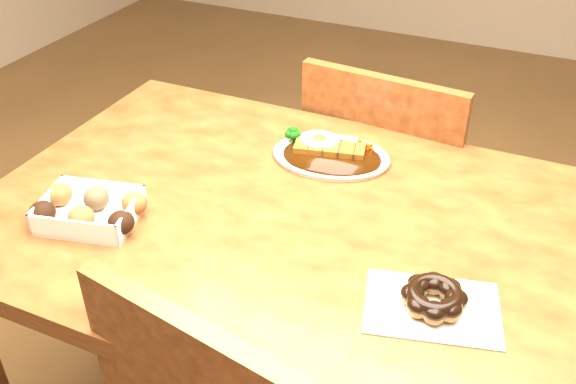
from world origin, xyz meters
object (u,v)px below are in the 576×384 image
at_px(pon_de_ring, 434,298).
at_px(katsu_curry_plate, 329,153).
at_px(table, 296,257).
at_px(chair_far, 390,194).
at_px(donut_box, 89,209).

bearing_deg(pon_de_ring, katsu_curry_plate, 131.18).
bearing_deg(table, chair_far, 85.35).
xyz_separation_m(katsu_curry_plate, donut_box, (-0.32, -0.39, 0.01)).
bearing_deg(pon_de_ring, chair_far, 110.16).
xyz_separation_m(chair_far, pon_de_ring, (0.25, -0.67, 0.29)).
bearing_deg(donut_box, katsu_curry_plate, 50.36).
bearing_deg(donut_box, chair_far, 61.19).
height_order(table, pon_de_ring, pon_de_ring).
distance_m(chair_far, donut_box, 0.85).
distance_m(table, katsu_curry_plate, 0.25).
xyz_separation_m(donut_box, pon_de_ring, (0.63, 0.03, -0.00)).
bearing_deg(donut_box, pon_de_ring, 3.00).
bearing_deg(donut_box, table, 26.02).
height_order(table, chair_far, chair_far).
bearing_deg(table, donut_box, -153.98).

